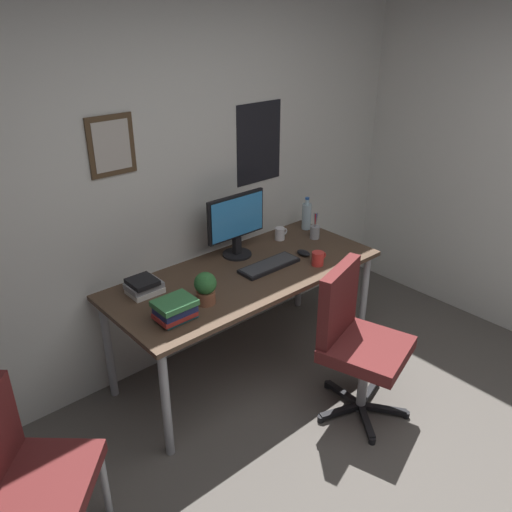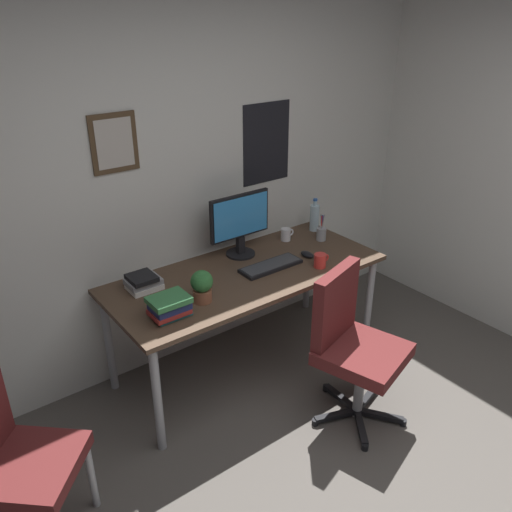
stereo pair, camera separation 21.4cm
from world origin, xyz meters
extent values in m
cube|color=silver|center=(0.00, 2.15, 1.30)|extent=(4.40, 0.08, 2.60)
cube|color=#4C3823|center=(-0.33, 2.11, 1.58)|extent=(0.28, 0.02, 0.34)
cube|color=beige|center=(-0.33, 2.09, 1.58)|extent=(0.22, 0.00, 0.28)
cube|color=black|center=(0.79, 2.11, 1.42)|extent=(0.40, 0.01, 0.56)
cube|color=#4C3828|center=(0.29, 1.68, 0.72)|extent=(1.82, 0.78, 0.03)
cylinder|color=#9EA0A5|center=(-0.55, 1.35, 0.35)|extent=(0.05, 0.05, 0.71)
cylinder|color=#9EA0A5|center=(1.14, 1.35, 0.35)|extent=(0.05, 0.05, 0.71)
cylinder|color=#9EA0A5|center=(-0.55, 2.01, 0.35)|extent=(0.05, 0.05, 0.71)
cylinder|color=#9EA0A5|center=(1.14, 2.01, 0.35)|extent=(0.05, 0.05, 0.71)
cube|color=#591E1E|center=(0.53, 0.86, 0.46)|extent=(0.57, 0.57, 0.08)
cube|color=#591E1E|center=(0.47, 1.05, 0.72)|extent=(0.42, 0.19, 0.45)
cylinder|color=#9EA0A5|center=(0.53, 0.86, 0.21)|extent=(0.07, 0.07, 0.42)
cube|color=black|center=(0.66, 0.90, 0.04)|extent=(0.28, 0.12, 0.03)
cylinder|color=black|center=(0.80, 0.94, 0.02)|extent=(0.05, 0.05, 0.04)
cube|color=black|center=(0.53, 1.00, 0.04)|extent=(0.05, 0.28, 0.03)
cylinder|color=black|center=(0.54, 1.14, 0.02)|extent=(0.05, 0.05, 0.04)
cube|color=black|center=(0.40, 0.91, 0.04)|extent=(0.28, 0.13, 0.03)
cylinder|color=black|center=(0.27, 0.95, 0.02)|extent=(0.05, 0.05, 0.04)
cube|color=black|center=(0.44, 0.75, 0.04)|extent=(0.20, 0.25, 0.03)
cylinder|color=black|center=(0.36, 0.64, 0.02)|extent=(0.05, 0.05, 0.04)
cube|color=black|center=(0.61, 0.74, 0.04)|extent=(0.19, 0.25, 0.03)
cylinder|color=black|center=(0.69, 0.63, 0.02)|extent=(0.05, 0.05, 0.04)
cube|color=#591E1E|center=(-1.26, 1.20, 0.44)|extent=(0.59, 0.59, 0.07)
cylinder|color=#9EA0A5|center=(-1.00, 1.21, 0.20)|extent=(0.05, 0.05, 0.41)
cylinder|color=#9EA0A5|center=(-1.27, 1.45, 0.20)|extent=(0.05, 0.05, 0.41)
cylinder|color=black|center=(0.41, 1.91, 0.74)|extent=(0.20, 0.20, 0.01)
cube|color=black|center=(0.41, 1.91, 0.81)|extent=(0.05, 0.04, 0.12)
cube|color=black|center=(0.41, 1.92, 1.02)|extent=(0.46, 0.02, 0.30)
cube|color=#338CD8|center=(0.41, 1.90, 1.02)|extent=(0.43, 0.00, 0.27)
cube|color=black|center=(0.45, 1.63, 0.75)|extent=(0.43, 0.15, 0.02)
cube|color=#38383A|center=(0.45, 1.63, 0.76)|extent=(0.41, 0.13, 0.00)
ellipsoid|color=black|center=(0.75, 1.61, 0.75)|extent=(0.06, 0.11, 0.04)
cylinder|color=silver|center=(1.11, 1.92, 0.84)|extent=(0.07, 0.07, 0.20)
cylinder|color=silver|center=(1.11, 1.92, 0.96)|extent=(0.03, 0.03, 0.04)
cylinder|color=#2659B2|center=(1.11, 1.92, 0.98)|extent=(0.03, 0.03, 0.01)
cylinder|color=red|center=(0.72, 1.44, 0.78)|extent=(0.08, 0.08, 0.09)
torus|color=red|center=(0.77, 1.44, 0.79)|extent=(0.05, 0.01, 0.05)
cylinder|color=white|center=(0.82, 1.91, 0.78)|extent=(0.07, 0.07, 0.09)
torus|color=white|center=(0.86, 1.91, 0.78)|extent=(0.05, 0.01, 0.05)
cylinder|color=brown|center=(-0.13, 1.54, 0.77)|extent=(0.11, 0.11, 0.07)
sphere|color=#2D6B33|center=(-0.13, 1.54, 0.87)|extent=(0.13, 0.13, 0.13)
ellipsoid|color=#287A38|center=(-0.16, 1.56, 0.87)|extent=(0.07, 0.08, 0.02)
ellipsoid|color=#287A38|center=(-0.10, 1.56, 0.88)|extent=(0.07, 0.08, 0.02)
ellipsoid|color=#287A38|center=(-0.16, 1.50, 0.88)|extent=(0.08, 0.07, 0.02)
cylinder|color=#9EA0A5|center=(1.02, 1.75, 0.78)|extent=(0.07, 0.07, 0.09)
cylinder|color=#263FBF|center=(1.03, 1.76, 0.86)|extent=(0.01, 0.01, 0.13)
cylinder|color=red|center=(1.02, 1.75, 0.86)|extent=(0.01, 0.01, 0.13)
cylinder|color=black|center=(1.03, 1.76, 0.86)|extent=(0.01, 0.01, 0.13)
cylinder|color=#9EA0A5|center=(1.03, 1.75, 0.87)|extent=(0.01, 0.03, 0.14)
cylinder|color=#9EA0A5|center=(1.02, 1.75, 0.87)|extent=(0.01, 0.02, 0.14)
cube|color=silver|center=(-0.33, 1.87, 0.75)|extent=(0.19, 0.16, 0.03)
cube|color=gray|center=(-0.34, 1.87, 0.79)|extent=(0.20, 0.15, 0.03)
cube|color=black|center=(-0.35, 1.87, 0.82)|extent=(0.15, 0.17, 0.03)
cube|color=#26727A|center=(-0.35, 1.50, 0.75)|extent=(0.20, 0.11, 0.02)
cube|color=#B22D28|center=(-0.37, 1.50, 0.77)|extent=(0.21, 0.15, 0.03)
cube|color=navy|center=(-0.36, 1.50, 0.80)|extent=(0.20, 0.15, 0.03)
cube|color=silver|center=(-0.38, 1.49, 0.83)|extent=(0.16, 0.13, 0.02)
cube|color=#33723F|center=(-0.37, 1.49, 0.85)|extent=(0.21, 0.17, 0.03)
camera|label=1|loc=(-1.64, -0.62, 2.30)|focal=36.79mm
camera|label=2|loc=(-1.47, -0.75, 2.30)|focal=36.79mm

